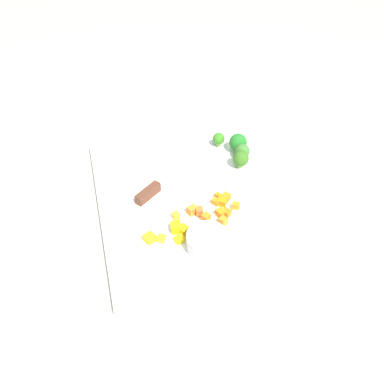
{
  "coord_description": "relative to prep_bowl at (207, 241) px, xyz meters",
  "views": [
    {
      "loc": [
        -0.63,
        0.17,
        0.6
      ],
      "look_at": [
        0.0,
        0.0,
        0.02
      ],
      "focal_mm": 39.29,
      "sensor_mm": 36.0,
      "label": 1
    }
  ],
  "objects": [
    {
      "name": "ground_plane",
      "position": [
        0.14,
        -0.01,
        -0.03
      ],
      "size": [
        4.0,
        4.0,
        0.0
      ],
      "primitive_type": "plane",
      "color": "#9E9B8B"
    },
    {
      "name": "pepper_dice_0",
      "position": [
        0.03,
        0.05,
        -0.01
      ],
      "size": [
        0.02,
        0.02,
        0.01
      ],
      "primitive_type": "cube",
      "rotation": [
        0.0,
        0.0,
        0.39
      ],
      "color": "yellow",
      "rests_on": "cutting_board"
    },
    {
      "name": "carrot_dice_4",
      "position": [
        0.05,
        -0.05,
        -0.01
      ],
      "size": [
        0.02,
        0.02,
        0.01
      ],
      "primitive_type": "cube",
      "rotation": [
        0.0,
        0.0,
        2.05
      ],
      "color": "orange",
      "rests_on": "cutting_board"
    },
    {
      "name": "carrot_dice_8",
      "position": [
        0.07,
        -0.05,
        -0.01
      ],
      "size": [
        0.02,
        0.02,
        0.02
      ],
      "primitive_type": "cube",
      "rotation": [
        0.0,
        0.0,
        1.94
      ],
      "color": "orange",
      "rests_on": "cutting_board"
    },
    {
      "name": "broccoli_floret_0",
      "position": [
        0.27,
        -0.15,
        0.01
      ],
      "size": [
        0.04,
        0.04,
        0.05
      ],
      "color": "#96B958",
      "rests_on": "cutting_board"
    },
    {
      "name": "cutting_board",
      "position": [
        0.14,
        -0.01,
        -0.02
      ],
      "size": [
        0.47,
        0.39,
        0.01
      ],
      "primitive_type": "cube",
      "color": "white",
      "rests_on": "ground_plane"
    },
    {
      "name": "carrot_dice_7",
      "position": [
        0.09,
        -0.01,
        -0.01
      ],
      "size": [
        0.02,
        0.02,
        0.02
      ],
      "primitive_type": "cube",
      "rotation": [
        0.0,
        0.0,
        2.97
      ],
      "color": "orange",
      "rests_on": "cutting_board"
    },
    {
      "name": "carrot_dice_6",
      "position": [
        0.12,
        -0.06,
        -0.01
      ],
      "size": [
        0.02,
        0.02,
        0.01
      ],
      "primitive_type": "cube",
      "rotation": [
        0.0,
        0.0,
        2.16
      ],
      "color": "orange",
      "rests_on": "cutting_board"
    },
    {
      "name": "carrot_dice_2",
      "position": [
        0.07,
        -0.02,
        -0.01
      ],
      "size": [
        0.02,
        0.02,
        0.01
      ],
      "primitive_type": "cube",
      "rotation": [
        0.0,
        0.0,
        0.59
      ],
      "color": "orange",
      "rests_on": "cutting_board"
    },
    {
      "name": "chef_knife",
      "position": [
        0.21,
        0.03,
        -0.01
      ],
      "size": [
        0.21,
        0.27,
        0.02
      ],
      "rotation": [
        0.0,
        0.0,
        5.38
      ],
      "color": "silver",
      "rests_on": "cutting_board"
    },
    {
      "name": "pepper_dice_1",
      "position": [
        0.04,
        0.08,
        -0.01
      ],
      "size": [
        0.02,
        0.02,
        0.01
      ],
      "primitive_type": "cube",
      "rotation": [
        0.0,
        0.0,
        2.53
      ],
      "color": "yellow",
      "rests_on": "cutting_board"
    },
    {
      "name": "carrot_dice_3",
      "position": [
        0.11,
        -0.07,
        -0.01
      ],
      "size": [
        0.02,
        0.02,
        0.01
      ],
      "primitive_type": "cube",
      "rotation": [
        0.0,
        0.0,
        2.26
      ],
      "color": "orange",
      "rests_on": "cutting_board"
    },
    {
      "name": "pepper_dice_5",
      "position": [
        0.04,
        0.1,
        -0.01
      ],
      "size": [
        0.02,
        0.03,
        0.02
      ],
      "primitive_type": "cube",
      "rotation": [
        0.0,
        0.0,
        0.43
      ],
      "color": "yellow",
      "rests_on": "cutting_board"
    },
    {
      "name": "carrot_dice_0",
      "position": [
        0.11,
        -0.05,
        -0.01
      ],
      "size": [
        0.02,
        0.02,
        0.01
      ],
      "primitive_type": "cube",
      "rotation": [
        0.0,
        0.0,
        2.16
      ],
      "color": "orange",
      "rests_on": "cutting_board"
    },
    {
      "name": "carrot_dice_1",
      "position": [
        0.09,
        0.0,
        -0.01
      ],
      "size": [
        0.02,
        0.02,
        0.02
      ],
      "primitive_type": "cube",
      "rotation": [
        0.0,
        0.0,
        1.97
      ],
      "color": "orange",
      "rests_on": "cutting_board"
    },
    {
      "name": "carrot_dice_10",
      "position": [
        0.1,
        -0.06,
        -0.01
      ],
      "size": [
        0.03,
        0.03,
        0.01
      ],
      "primitive_type": "cube",
      "rotation": [
        0.0,
        0.0,
        0.96
      ],
      "color": "orange",
      "rests_on": "cutting_board"
    },
    {
      "name": "broccoli_floret_2",
      "position": [
        0.3,
        -0.12,
        0.01
      ],
      "size": [
        0.03,
        0.03,
        0.04
      ],
      "color": "#93B45C",
      "rests_on": "cutting_board"
    },
    {
      "name": "prep_bowl",
      "position": [
        0.0,
        0.0,
        0.0
      ],
      "size": [
        0.08,
        0.08,
        0.03
      ],
      "primitive_type": "cylinder",
      "color": "#BDB8BE",
      "rests_on": "cutting_board"
    },
    {
      "name": "carrot_dice_9",
      "position": [
        0.08,
        -0.09,
        -0.01
      ],
      "size": [
        0.02,
        0.02,
        0.01
      ],
      "primitive_type": "cube",
      "rotation": [
        0.0,
        0.0,
        2.75
      ],
      "color": "orange",
      "rests_on": "cutting_board"
    },
    {
      "name": "broccoli_floret_3",
      "position": [
        0.24,
        -0.15,
        0.0
      ],
      "size": [
        0.03,
        0.03,
        0.04
      ],
      "color": "#96B15A",
      "rests_on": "cutting_board"
    },
    {
      "name": "carrot_dice_5",
      "position": [
        0.07,
        -0.06,
        -0.01
      ],
      "size": [
        0.02,
        0.02,
        0.01
      ],
      "primitive_type": "cube",
      "rotation": [
        0.0,
        0.0,
        0.67
      ],
      "color": "orange",
      "rests_on": "cutting_board"
    },
    {
      "name": "broccoli_floret_1",
      "position": [
        0.21,
        -0.14,
        0.01
      ],
      "size": [
        0.04,
        0.04,
        0.04
      ],
      "color": "#8BB758",
      "rests_on": "cutting_board"
    },
    {
      "name": "pepper_dice_4",
      "position": [
        0.05,
        0.05,
        -0.01
      ],
      "size": [
        0.02,
        0.02,
        0.02
      ],
      "primitive_type": "cube",
      "rotation": [
        0.0,
        0.0,
        1.5
      ],
      "color": "yellow",
      "rests_on": "cutting_board"
    },
    {
      "name": "pepper_dice_3",
      "position": [
        0.05,
        0.03,
        -0.01
      ],
      "size": [
        0.03,
        0.03,
        0.01
      ],
      "primitive_type": "cube",
      "rotation": [
        0.0,
        0.0,
        0.64
      ],
      "color": "yellow",
      "rests_on": "cutting_board"
    },
    {
      "name": "pepper_dice_2",
      "position": [
        0.09,
        0.04,
        -0.01
      ],
      "size": [
        0.02,
        0.02,
        0.01
      ],
      "primitive_type": "cube",
      "rotation": [
        0.0,
        0.0,
        1.81
      ],
      "color": "yellow",
      "rests_on": "cutting_board"
    }
  ]
}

